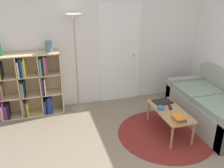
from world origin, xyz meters
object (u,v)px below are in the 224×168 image
object	(u,v)px
bottle_middle	(0,50)
bowl	(161,108)
couch	(215,107)
coffee_table	(170,113)
bookshelf	(28,86)
floor_lamp	(75,35)
vase_on_shelf	(49,47)
laptop	(163,102)

from	to	relation	value
bottle_middle	bowl	bearing A→B (deg)	-26.11
couch	coffee_table	distance (m)	0.94
bowl	bottle_middle	xyz separation A→B (m)	(-2.46, 1.20, 0.85)
bowl	bottle_middle	distance (m)	2.87
bookshelf	floor_lamp	distance (m)	1.27
floor_lamp	bowl	world-z (taller)	floor_lamp
floor_lamp	bottle_middle	bearing A→B (deg)	178.70
floor_lamp	bottle_middle	world-z (taller)	floor_lamp
floor_lamp	vase_on_shelf	bearing A→B (deg)	174.14
floor_lamp	laptop	size ratio (longest dim) A/B	5.55
laptop	bottle_middle	size ratio (longest dim) A/B	1.36
couch	vase_on_shelf	size ratio (longest dim) A/B	8.60
floor_lamp	laptop	distance (m)	1.94
couch	laptop	size ratio (longest dim) A/B	5.16
laptop	bookshelf	bearing A→B (deg)	156.16
couch	coffee_table	bearing A→B (deg)	-175.60
bookshelf	couch	distance (m)	3.40
bookshelf	coffee_table	distance (m)	2.59
floor_lamp	bottle_middle	distance (m)	1.29
coffee_table	bowl	distance (m)	0.17
bowl	bottle_middle	bearing A→B (deg)	153.89
laptop	bowl	bearing A→B (deg)	-122.71
bookshelf	bottle_middle	distance (m)	0.79
floor_lamp	bowl	xyz separation A→B (m)	(1.18, -1.17, -1.03)
coffee_table	laptop	distance (m)	0.31
coffee_table	laptop	world-z (taller)	laptop
floor_lamp	couch	size ratio (longest dim) A/B	1.07
laptop	bottle_middle	xyz separation A→B (m)	(-2.61, 0.97, 0.87)
bookshelf	couch	xyz separation A→B (m)	(3.16, -1.23, -0.29)
coffee_table	bottle_middle	bearing A→B (deg)	153.81
bookshelf	couch	bearing A→B (deg)	-21.23
couch	vase_on_shelf	bearing A→B (deg)	155.80
couch	coffee_table	size ratio (longest dim) A/B	1.81
coffee_table	bottle_middle	size ratio (longest dim) A/B	3.87
laptop	bowl	xyz separation A→B (m)	(-0.15, -0.24, 0.02)
coffee_table	laptop	xyz separation A→B (m)	(0.02, 0.31, 0.06)
bookshelf	laptop	size ratio (longest dim) A/B	3.58
laptop	floor_lamp	bearing A→B (deg)	144.92
coffee_table	bottle_middle	world-z (taller)	bottle_middle
bowl	bookshelf	bearing A→B (deg)	149.59
bottle_middle	vase_on_shelf	size ratio (longest dim) A/B	1.22
bookshelf	couch	size ratio (longest dim) A/B	0.69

